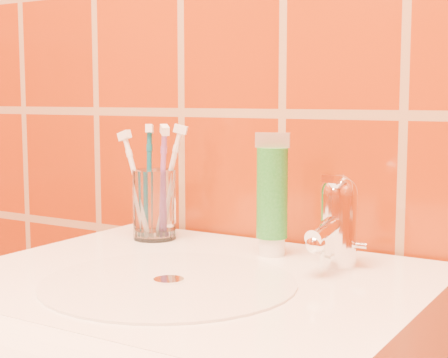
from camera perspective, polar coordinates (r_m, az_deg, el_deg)
The scene contains 7 objects.
glass_tumbler at distance 1.05m, azimuth -5.82°, elevation -2.13°, with size 0.07×0.07×0.11m, color white.
toothpaste_tube at distance 0.94m, azimuth 4.02°, elevation -1.62°, with size 0.05×0.04×0.17m.
faucet at distance 0.89m, azimuth 9.41°, elevation -3.18°, with size 0.05×0.11×0.12m.
toothbrush_0 at distance 1.03m, azimuth -5.14°, elevation -0.41°, with size 0.06×0.05×0.18m, color #8C4BA1, non-canonical shape.
toothbrush_1 at distance 1.06m, azimuth -7.20°, elevation -0.53°, with size 0.08×0.03×0.17m, color white, non-canonical shape.
toothbrush_2 at distance 1.06m, azimuth -6.24°, elevation -0.23°, with size 0.04×0.05×0.18m, color #0C566B, non-canonical shape.
toothbrush_3 at distance 1.05m, azimuth -4.67°, elevation -0.27°, with size 0.06×0.04×0.18m, color white, non-canonical shape.
Camera 1 is at (0.46, 0.28, 1.07)m, focal length 55.00 mm.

